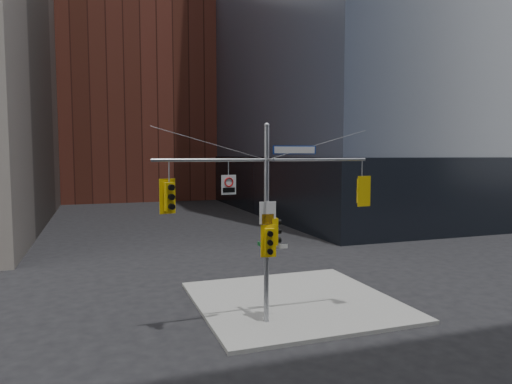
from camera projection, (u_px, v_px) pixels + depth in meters
ground at (288, 347)px, 14.65m from camera, size 160.00×160.00×0.00m
sidewalk_corner at (294, 301)px, 19.06m from camera, size 8.00×8.00×0.15m
podium_ne at (399, 182)px, 53.73m from camera, size 36.40×36.40×6.00m
brick_midrise at (135, 103)px, 68.09m from camera, size 26.00×20.00×28.00m
signal_assembly at (267, 205)px, 16.17m from camera, size 8.00×0.80×7.30m
traffic_light_west_arm at (169, 197)px, 15.02m from camera, size 0.55×0.52×1.17m
traffic_light_east_arm at (362, 191)px, 17.42m from camera, size 0.55×0.44×1.16m
traffic_light_pole_side at (275, 231)px, 16.36m from camera, size 0.37×0.32×0.98m
traffic_light_pole_front at (269, 242)px, 16.02m from camera, size 0.55×0.49×1.17m
street_sign_blade at (294, 150)px, 16.37m from camera, size 1.61×0.20×0.31m
regulatory_sign_arm at (229, 184)px, 15.63m from camera, size 0.54×0.12×0.68m
regulatory_sign_pole at (268, 213)px, 16.08m from camera, size 0.61×0.05×0.80m
street_blade_ew at (278, 247)px, 16.45m from camera, size 0.75×0.04×0.15m
street_blade_ns at (262, 245)px, 16.72m from camera, size 0.10×0.77×0.15m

